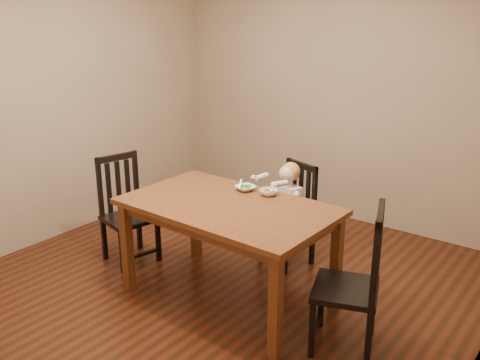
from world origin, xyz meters
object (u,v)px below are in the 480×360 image
Objects in this scene: bowl_peas at (245,188)px; bowl_veg at (269,192)px; toddler at (287,204)px; dining_table at (228,215)px; chair_right at (354,283)px; chair_left at (127,211)px; chair_child at (291,216)px.

bowl_peas is 0.22m from bowl_veg.
bowl_veg is (0.10, -0.46, 0.26)m from toddler.
chair_right reaches higher than dining_table.
toddler reaches higher than dining_table.
chair_left is (-1.19, -0.00, -0.25)m from dining_table.
chair_right is 6.55× the size of bowl_peas.
bowl_peas is at bearing 104.00° from dining_table.
dining_table is 1.58× the size of chair_right.
dining_table is 0.40m from bowl_veg.
bowl_peas is at bearing -174.43° from bowl_veg.
chair_child is 0.89× the size of chair_right.
bowl_veg is at bearing 116.52° from chair_child.
chair_right reaches higher than chair_left.
dining_table is 0.90m from chair_child.
chair_right reaches higher than bowl_veg.
toddler is 3.18× the size of bowl_peas.
dining_table is 1.21m from chair_left.
bowl_peas reaches higher than toddler.
bowl_veg reaches higher than bowl_peas.
toddler is at bearing 102.65° from bowl_veg.
chair_left is at bearing -164.65° from bowl_veg.
dining_table is 1.67× the size of chair_left.
bowl_peas is (1.10, 0.34, 0.36)m from chair_left.
chair_child is 0.66m from bowl_peas.
chair_child is 1.84× the size of toddler.
toddler is at bearing 32.13° from chair_right.
chair_child is (0.04, 0.86, -0.27)m from dining_table.
chair_child reaches higher than bowl_veg.
toddler is at bearing 136.81° from chair_left.
bowl_veg is at bearing 118.28° from chair_left.
chair_child is at bearing 100.06° from bowl_veg.
chair_left is 6.52× the size of bowl_veg.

